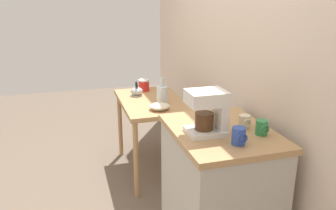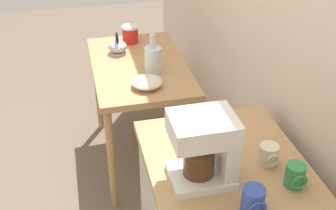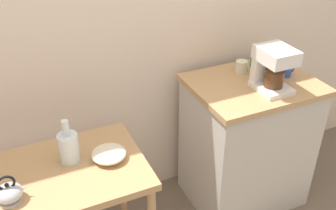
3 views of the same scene
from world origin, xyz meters
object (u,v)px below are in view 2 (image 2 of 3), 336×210
Objects in this scene: glass_carafe_vase at (153,59)px; mug_blue at (253,201)px; teakettle at (118,47)px; mug_small_cream at (269,155)px; bowl_stoneware at (147,82)px; mug_tall_green at (295,176)px; canister_enamel at (130,34)px; coffee_maker at (208,146)px.

mug_blue reaches higher than glass_carafe_vase.
mug_small_cream is at bearing 14.60° from teakettle.
mug_blue is (1.19, 0.12, 0.19)m from bowl_stoneware.
mug_tall_green is (0.13, 0.04, 0.01)m from mug_small_cream.
glass_carafe_vase is 2.00× the size of canister_enamel.
mug_tall_green reaches higher than canister_enamel.
coffee_maker is (1.00, 0.03, 0.28)m from bowl_stoneware.
mug_tall_green is at bearing 14.65° from teakettle.
bowl_stoneware is at bearing -164.06° from mug_tall_green.
mug_small_cream reaches higher than teakettle.
canister_enamel is (-0.65, 0.01, 0.03)m from bowl_stoneware.
canister_enamel is at bearing -171.87° from glass_carafe_vase.
mug_blue reaches higher than canister_enamel.
bowl_stoneware is at bearing -22.07° from glass_carafe_vase.
mug_blue is at bearing 5.94° from bowl_stoneware.
glass_carafe_vase is at bearing -169.90° from mug_small_cream.
mug_blue is (0.19, 0.09, -0.09)m from coffee_maker.
teakettle is at bearing -34.39° from canister_enamel.
coffee_maker is at bearing 1.77° from bowl_stoneware.
bowl_stoneware is 0.68× the size of coffee_maker.
glass_carafe_vase is (0.31, 0.17, 0.04)m from teakettle.
mug_small_cream is 0.90× the size of mug_tall_green.
coffee_maker is 2.69× the size of mug_blue.
teakettle is 0.57× the size of coffee_maker.
mug_small_cream is at bearing 16.05° from bowl_stoneware.
glass_carafe_vase is 2.48× the size of mug_blue.
mug_small_cream is at bearing 96.36° from coffee_maker.
teakettle is 0.35m from glass_carafe_vase.
bowl_stoneware is 2.25× the size of mug_small_cream.
teakettle is at bearing -172.37° from mug_blue.
teakettle is at bearing -174.93° from coffee_maker.
bowl_stoneware is at bearing -178.23° from coffee_maker.
bowl_stoneware is 0.74× the size of glass_carafe_vase.
mug_tall_green is at bearing 15.94° from bowl_stoneware.
coffee_maker is at bearing -154.23° from mug_blue.
mug_small_cream reaches higher than glass_carafe_vase.
coffee_maker reaches higher than teakettle.
mug_blue reaches higher than bowl_stoneware.
mug_blue is (1.68, 0.22, 0.17)m from teakettle.
mug_blue reaches higher than teakettle.
mug_blue is at bearing -35.16° from mug_small_cream.
mug_small_cream reaches higher than bowl_stoneware.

